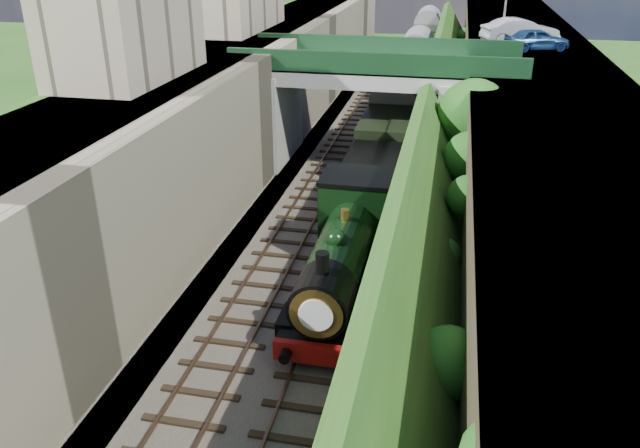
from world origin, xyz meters
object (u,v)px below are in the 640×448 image
(car_silver, at_px, (520,31))
(tender, at_px, (370,190))
(tree, at_px, (475,118))
(car_blue, at_px, (537,39))
(road_bridge, at_px, (386,101))
(locomotive, at_px, (343,255))

(car_silver, height_order, tender, car_silver)
(tree, relative_size, tender, 1.10)
(tree, relative_size, car_blue, 1.67)
(car_blue, height_order, tender, car_blue)
(road_bridge, relative_size, car_silver, 3.24)
(road_bridge, height_order, locomotive, road_bridge)
(car_blue, distance_m, tender, 17.12)
(car_blue, xyz_separation_m, tender, (-8.35, -13.97, -5.30))
(road_bridge, bearing_deg, tender, -88.17)
(car_blue, relative_size, car_silver, 0.80)
(road_bridge, height_order, tender, road_bridge)
(car_silver, xyz_separation_m, tender, (-7.51, -16.45, -5.44))
(road_bridge, height_order, tree, road_bridge)
(car_silver, bearing_deg, tender, 136.66)
(tree, distance_m, tender, 6.38)
(car_blue, relative_size, tender, 0.66)
(tender, bearing_deg, locomotive, -90.00)
(road_bridge, xyz_separation_m, car_blue, (8.61, 5.97, 2.85))
(tender, bearing_deg, car_blue, 59.11)
(car_blue, xyz_separation_m, car_silver, (-0.84, 2.49, 0.14))
(tree, height_order, car_silver, car_silver)
(road_bridge, distance_m, car_silver, 11.87)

